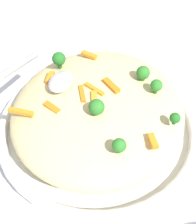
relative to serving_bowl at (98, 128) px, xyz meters
The scene contains 19 objects.
ground_plane 0.02m from the serving_bowl, ahead, with size 2.40×2.40×0.00m, color silver.
serving_bowl is the anchor object (origin of this frame).
pasta_mound 0.05m from the serving_bowl, ahead, with size 0.33×0.31×0.08m, color #DBC689.
carrot_piece_0 0.09m from the serving_bowl, 164.32° to the right, with size 0.04×0.01×0.01m, color orange.
carrot_piece_1 0.16m from the serving_bowl, 126.06° to the left, with size 0.04×0.01×0.01m, color orange.
carrot_piece_2 0.09m from the serving_bowl, 53.10° to the left, with size 0.04×0.01×0.01m, color orange.
carrot_piece_3 0.15m from the serving_bowl, 119.39° to the right, with size 0.03×0.01×0.01m, color orange.
carrot_piece_4 0.12m from the serving_bowl, 129.34° to the left, with size 0.03×0.01×0.01m, color orange.
carrot_piece_5 0.10m from the serving_bowl, 109.99° to the left, with size 0.04×0.01×0.01m, color orange.
carrot_piece_6 0.14m from the serving_bowl, 28.65° to the left, with size 0.03×0.01×0.01m, color orange.
carrot_piece_7 0.13m from the serving_bowl, 81.09° to the left, with size 0.03×0.01×0.01m, color orange.
carrot_piece_8 0.10m from the serving_bowl, 32.12° to the right, with size 0.04×0.01×0.01m, color orange.
broccoli_floret_0 0.15m from the serving_bowl, 144.86° to the right, with size 0.02×0.02×0.03m.
broccoli_floret_1 0.14m from the serving_bowl, 63.29° to the right, with size 0.02×0.02×0.03m.
broccoli_floret_2 0.14m from the serving_bowl, 41.50° to the right, with size 0.02×0.02×0.03m.
broccoli_floret_3 0.11m from the serving_bowl, 163.01° to the right, with size 0.03×0.03×0.03m.
broccoli_floret_4 0.16m from the serving_bowl, 96.01° to the right, with size 0.02×0.02×0.02m.
broccoli_floret_5 0.15m from the serving_bowl, 61.83° to the left, with size 0.03×0.03×0.03m.
serving_spoon 0.14m from the serving_bowl, 94.13° to the left, with size 0.14×0.10×0.08m.
Camera 1 is at (-0.35, -0.13, 0.48)m, focal length 48.99 mm.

